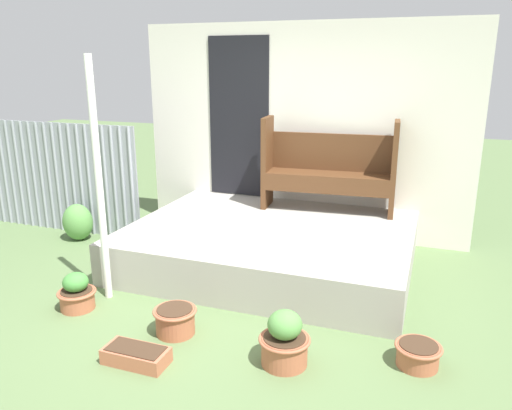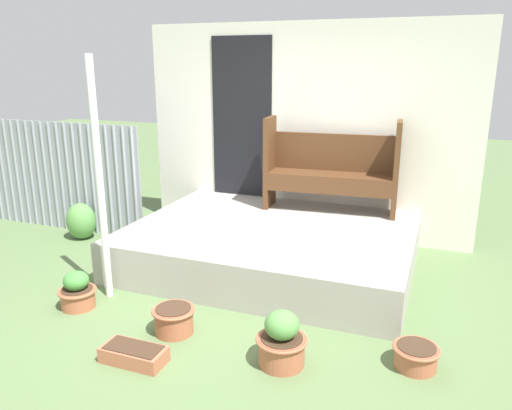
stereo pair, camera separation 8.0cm
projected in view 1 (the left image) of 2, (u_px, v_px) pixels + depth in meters
The scene contains 12 objects.
ground_plane at pixel (225, 310), 4.45m from camera, with size 24.00×24.00×0.00m, color #5B7547.
porch_slab at pixel (271, 246), 5.40m from camera, with size 2.94×2.27×0.43m.
house_wall at pixel (298, 131), 6.16m from camera, with size 4.14×0.08×2.60m.
fence_corrugated at pixel (58, 177), 6.41m from camera, with size 2.37×0.05×1.41m.
support_post at pixel (99, 183), 4.41m from camera, with size 0.07×0.07×2.20m.
bench at pixel (329, 166), 5.82m from camera, with size 1.56×0.52×1.08m.
flower_pot_left at pixel (77, 293), 4.44m from camera, with size 0.34×0.34×0.34m.
flower_pot_middle at pixel (175, 320), 4.04m from camera, with size 0.36×0.36×0.22m.
flower_pot_right at pixel (285, 341), 3.61m from camera, with size 0.38×0.38×0.42m.
flower_pot_far_right at pixel (418, 354), 3.61m from camera, with size 0.34×0.34×0.17m.
planter_box_rect at pixel (136, 355), 3.66m from camera, with size 0.48×0.23×0.12m.
shrub_by_fence at pixel (78, 222), 6.16m from camera, with size 0.37×0.34×0.45m.
Camera 1 is at (1.63, -3.69, 2.13)m, focal length 35.00 mm.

